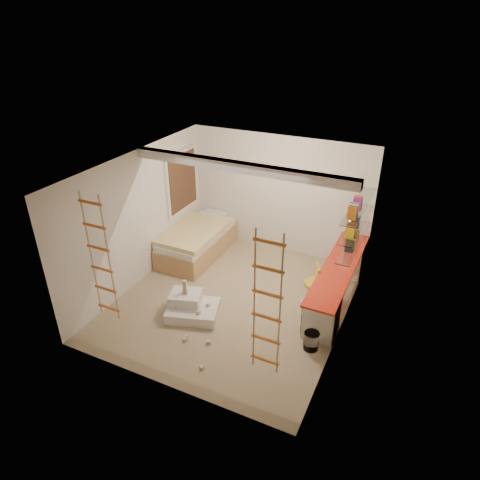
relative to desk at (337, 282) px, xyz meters
The scene contains 15 objects.
floor 1.96m from the desk, 153.35° to the right, with size 4.50×4.50×0.00m, color #9F8866.
ceiling_beam 2.78m from the desk, 161.89° to the right, with size 4.00×0.18×0.16m, color white.
window_frame 3.91m from the desk, behind, with size 0.06×1.15×1.35m, color white.
window_blind 3.88m from the desk, behind, with size 0.02×1.00×1.20m, color #4C2D1E.
rope_ladder_left 4.18m from the desk, 139.59° to the right, with size 0.41×0.04×2.13m, color #CF6323, non-canonical shape.
rope_ladder_right 2.86m from the desk, 98.00° to the right, with size 0.41×0.04×2.13m, color orange, non-canonical shape.
waste_bin 1.49m from the desk, 91.03° to the right, with size 0.25×0.25×0.31m, color white.
desk is the anchor object (origin of this frame).
shelves 1.14m from the desk, 60.31° to the left, with size 0.25×1.80×0.71m.
bed 3.22m from the desk, behind, with size 1.02×2.00×0.69m.
task_lamp 1.21m from the desk, 92.80° to the left, with size 0.14×0.36×0.57m.
swivel_chair 0.46m from the desk, 134.56° to the right, with size 0.62×0.62×0.80m.
play_platform 2.71m from the desk, 145.36° to the right, with size 1.05×0.92×0.39m.
toy_blocks 2.74m from the desk, 137.97° to the right, with size 1.09×1.26×0.66m.
books 1.25m from the desk, 60.31° to the left, with size 0.14×0.70×0.92m.
Camera 1 is at (2.91, -5.82, 4.80)m, focal length 32.00 mm.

